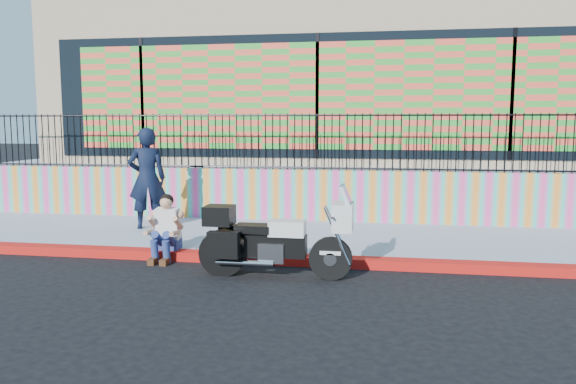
# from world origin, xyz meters

# --- Properties ---
(ground) EXTENTS (90.00, 90.00, 0.00)m
(ground) POSITION_xyz_m (0.00, 0.00, 0.00)
(ground) COLOR black
(ground) RESTS_ON ground
(red_curb) EXTENTS (16.00, 0.30, 0.15)m
(red_curb) POSITION_xyz_m (0.00, 0.00, 0.07)
(red_curb) COLOR #B30C0F
(red_curb) RESTS_ON ground
(sidewalk) EXTENTS (16.00, 3.00, 0.15)m
(sidewalk) POSITION_xyz_m (0.00, 1.65, 0.07)
(sidewalk) COLOR #878DA2
(sidewalk) RESTS_ON ground
(mural_wall) EXTENTS (16.00, 0.20, 1.10)m
(mural_wall) POSITION_xyz_m (0.00, 3.25, 0.70)
(mural_wall) COLOR #F34093
(mural_wall) RESTS_ON sidewalk
(metal_fence) EXTENTS (15.80, 0.04, 1.20)m
(metal_fence) POSITION_xyz_m (0.00, 3.25, 1.85)
(metal_fence) COLOR black
(metal_fence) RESTS_ON mural_wall
(elevated_platform) EXTENTS (16.00, 10.00, 1.25)m
(elevated_platform) POSITION_xyz_m (0.00, 8.35, 0.62)
(elevated_platform) COLOR #878DA2
(elevated_platform) RESTS_ON ground
(storefront_building) EXTENTS (14.00, 8.06, 4.00)m
(storefront_building) POSITION_xyz_m (0.00, 8.13, 3.25)
(storefront_building) COLOR tan
(storefront_building) RESTS_ON elevated_platform
(police_motorcycle) EXTENTS (2.24, 0.74, 1.39)m
(police_motorcycle) POSITION_xyz_m (-0.07, -0.77, 0.58)
(police_motorcycle) COLOR black
(police_motorcycle) RESTS_ON ground
(police_officer) EXTENTS (0.87, 0.74, 2.01)m
(police_officer) POSITION_xyz_m (-3.14, 1.82, 1.16)
(police_officer) COLOR black
(police_officer) RESTS_ON sidewalk
(seated_man) EXTENTS (0.54, 0.71, 1.06)m
(seated_man) POSITION_xyz_m (-2.02, -0.10, 0.45)
(seated_man) COLOR navy
(seated_man) RESTS_ON ground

